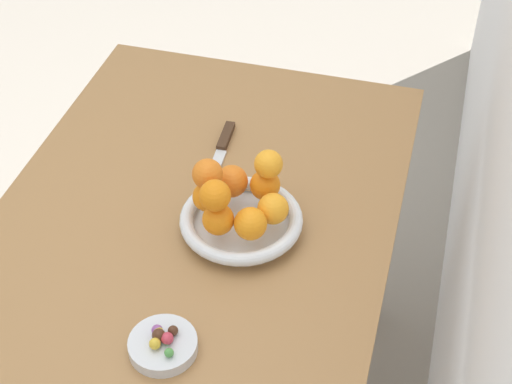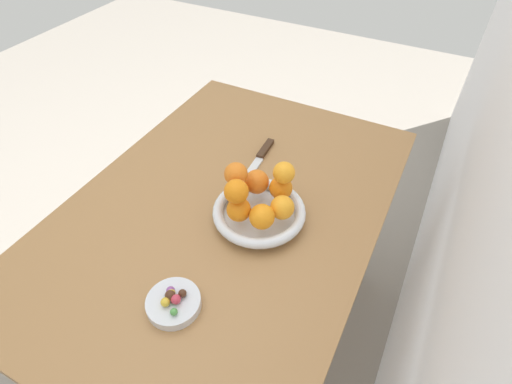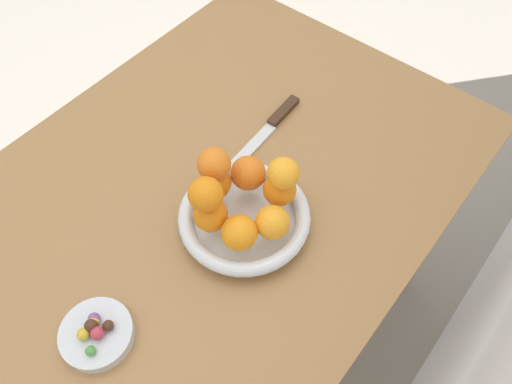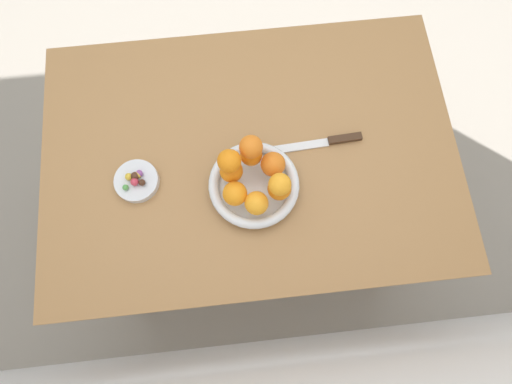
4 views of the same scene
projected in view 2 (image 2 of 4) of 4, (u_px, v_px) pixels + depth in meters
The scene contains 22 objects.
ground_plane at pixel (235, 339), 1.54m from camera, with size 6.00×6.00×0.00m, color gray.
dining_table at pixel (227, 228), 1.09m from camera, with size 1.10×0.76×0.74m.
fruit_bowl at pixel (259, 213), 0.98m from camera, with size 0.23×0.23×0.04m.
candy_dish at pixel (174, 303), 0.81m from camera, with size 0.11×0.11×0.02m, color silver.
orange_0 at pixel (239, 209), 0.93m from camera, with size 0.06×0.06×0.06m, color orange.
orange_1 at pixel (262, 217), 0.91m from camera, with size 0.06×0.06×0.06m, color orange.
orange_2 at pixel (283, 207), 0.93m from camera, with size 0.06×0.06×0.06m, color orange.
orange_3 at pixel (281, 188), 0.98m from camera, with size 0.06×0.06×0.06m, color orange.
orange_4 at pixel (257, 182), 0.99m from camera, with size 0.06×0.06×0.06m, color orange.
orange_5 at pixel (235, 192), 0.97m from camera, with size 0.06×0.06×0.06m, color orange.
orange_6 at pixel (236, 174), 0.93m from camera, with size 0.06×0.06×0.06m, color orange.
orange_7 at pixel (284, 173), 0.94m from camera, with size 0.05×0.05×0.05m, color orange.
orange_8 at pixel (236, 191), 0.89m from camera, with size 0.06×0.06×0.06m, color orange.
candy_ball_0 at pixel (165, 302), 0.79m from camera, with size 0.02×0.02×0.02m, color gold.
candy_ball_1 at pixel (174, 312), 0.78m from camera, with size 0.02×0.02×0.02m, color #4C9947.
candy_ball_2 at pixel (182, 293), 0.81m from camera, with size 0.02×0.02×0.02m, color #472819.
candy_ball_3 at pixel (170, 295), 0.80m from camera, with size 0.02×0.02×0.02m, color #472819.
candy_ball_4 at pixel (171, 293), 0.81m from camera, with size 0.02×0.02×0.02m, color gold.
candy_ball_5 at pixel (176, 299), 0.80m from camera, with size 0.02×0.02×0.02m, color #C6384C.
candy_ball_6 at pixel (176, 300), 0.80m from camera, with size 0.02×0.02×0.02m, color #4C9947.
candy_ball_7 at pixel (171, 291), 0.81m from camera, with size 0.02×0.02×0.02m, color #8C4C99.
knife at pixel (257, 161), 1.15m from camera, with size 0.26×0.03×0.01m.
Camera 2 is at (0.60, 0.40, 1.48)m, focal length 28.00 mm.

